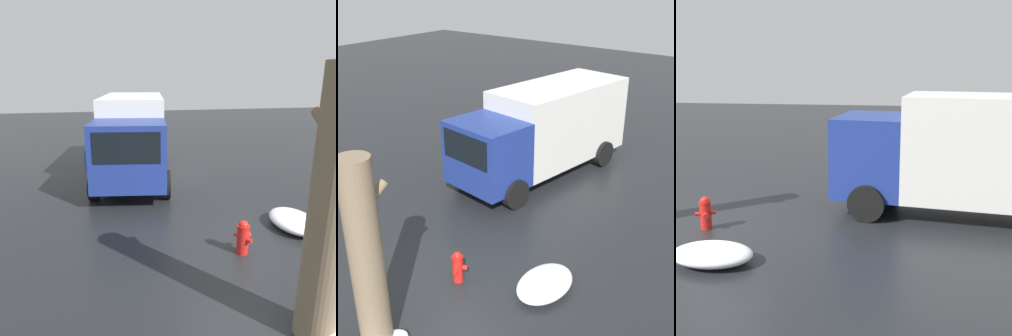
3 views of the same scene
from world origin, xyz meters
TOP-DOWN VIEW (x-y plane):
  - ground_plane at (0.00, 0.00)m, footprint 60.00×60.00m
  - fire_hydrant at (0.00, -0.00)m, footprint 0.44×0.37m
  - tree_trunk at (-2.38, -0.12)m, footprint 0.92×0.60m
  - delivery_truck at (6.24, 1.79)m, footprint 6.89×3.19m
  - pedestrian at (4.10, 3.28)m, footprint 0.38×0.38m
  - snow_pile_by_hydrant at (0.92, -1.78)m, footprint 1.58×1.07m

SIDE VIEW (x-z plane):
  - ground_plane at x=0.00m, z-range 0.00..0.00m
  - snow_pile_by_hydrant at x=0.92m, z-range 0.00..0.38m
  - fire_hydrant at x=0.00m, z-range 0.01..0.78m
  - pedestrian at x=4.10m, z-range 0.08..1.84m
  - delivery_truck at x=6.24m, z-range 0.13..3.12m
  - tree_trunk at x=-2.38m, z-range 0.02..3.93m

